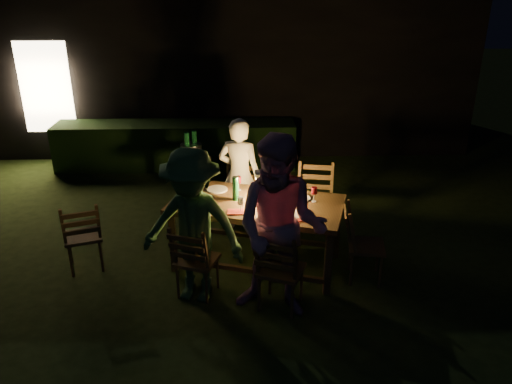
{
  "coord_description": "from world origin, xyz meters",
  "views": [
    {
      "loc": [
        0.63,
        -4.8,
        3.12
      ],
      "look_at": [
        0.81,
        0.58,
        0.82
      ],
      "focal_mm": 35.0,
      "sensor_mm": 36.0,
      "label": 1
    }
  ],
  "objects_px": {
    "lantern": "(262,188)",
    "ice_bucket": "(191,151)",
    "dining_table": "(257,208)",
    "side_table": "(192,165)",
    "chair_far_right": "(313,218)",
    "chair_spare": "(85,248)",
    "bottle_bucket_a": "(187,149)",
    "person_house_side": "(239,176)",
    "bottle_bucket_b": "(195,147)",
    "person_opp_right": "(280,229)",
    "chair_near_right": "(280,283)",
    "chair_near_left": "(197,272)",
    "chair_far_left": "(239,211)",
    "chair_end": "(364,257)",
    "bottle_table": "(235,188)",
    "person_opp_left": "(193,227)"
  },
  "relations": [
    {
      "from": "person_opp_right",
      "to": "side_table",
      "type": "xyz_separation_m",
      "value": [
        -1.07,
        2.57,
        -0.26
      ]
    },
    {
      "from": "chair_far_right",
      "to": "person_opp_left",
      "type": "bearing_deg",
      "value": 51.13
    },
    {
      "from": "person_opp_left",
      "to": "chair_spare",
      "type": "bearing_deg",
      "value": 171.91
    },
    {
      "from": "lantern",
      "to": "ice_bucket",
      "type": "height_order",
      "value": "lantern"
    },
    {
      "from": "chair_far_left",
      "to": "chair_end",
      "type": "relative_size",
      "value": 1.01
    },
    {
      "from": "chair_end",
      "to": "bottle_bucket_a",
      "type": "xyz_separation_m",
      "value": [
        -2.1,
        1.97,
        0.64
      ]
    },
    {
      "from": "chair_near_left",
      "to": "chair_far_right",
      "type": "height_order",
      "value": "chair_far_right"
    },
    {
      "from": "dining_table",
      "to": "side_table",
      "type": "xyz_separation_m",
      "value": [
        -0.88,
        1.65,
        -0.06
      ]
    },
    {
      "from": "person_opp_right",
      "to": "chair_near_right",
      "type": "bearing_deg",
      "value": 92.4
    },
    {
      "from": "person_opp_left",
      "to": "bottle_bucket_b",
      "type": "relative_size",
      "value": 5.18
    },
    {
      "from": "chair_far_left",
      "to": "side_table",
      "type": "distance_m",
      "value": 1.1
    },
    {
      "from": "side_table",
      "to": "chair_near_left",
      "type": "bearing_deg",
      "value": -84.39
    },
    {
      "from": "dining_table",
      "to": "ice_bucket",
      "type": "xyz_separation_m",
      "value": [
        -0.88,
        1.65,
        0.14
      ]
    },
    {
      "from": "lantern",
      "to": "bottle_table",
      "type": "distance_m",
      "value": 0.3
    },
    {
      "from": "person_house_side",
      "to": "bottle_table",
      "type": "xyz_separation_m",
      "value": [
        -0.05,
        -0.84,
        0.17
      ]
    },
    {
      "from": "chair_near_right",
      "to": "chair_far_right",
      "type": "xyz_separation_m",
      "value": [
        0.54,
        1.45,
        0.02
      ]
    },
    {
      "from": "chair_far_right",
      "to": "dining_table",
      "type": "bearing_deg",
      "value": 47.83
    },
    {
      "from": "bottle_table",
      "to": "bottle_bucket_b",
      "type": "xyz_separation_m",
      "value": [
        -0.59,
        1.62,
        -0.03
      ]
    },
    {
      "from": "chair_far_right",
      "to": "lantern",
      "type": "relative_size",
      "value": 2.92
    },
    {
      "from": "chair_far_right",
      "to": "chair_end",
      "type": "relative_size",
      "value": 1.13
    },
    {
      "from": "chair_end",
      "to": "person_house_side",
      "type": "xyz_separation_m",
      "value": [
        -1.37,
        1.28,
        0.5
      ]
    },
    {
      "from": "chair_far_right",
      "to": "bottle_bucket_b",
      "type": "bearing_deg",
      "value": -25.14
    },
    {
      "from": "bottle_bucket_b",
      "to": "dining_table",
      "type": "bearing_deg",
      "value": -63.96
    },
    {
      "from": "dining_table",
      "to": "chair_far_left",
      "type": "bearing_deg",
      "value": 120.4
    },
    {
      "from": "chair_spare",
      "to": "ice_bucket",
      "type": "relative_size",
      "value": 3.03
    },
    {
      "from": "chair_spare",
      "to": "side_table",
      "type": "height_order",
      "value": "chair_spare"
    },
    {
      "from": "chair_spare",
      "to": "person_opp_right",
      "type": "relative_size",
      "value": 0.49
    },
    {
      "from": "person_house_side",
      "to": "lantern",
      "type": "distance_m",
      "value": 0.94
    },
    {
      "from": "side_table",
      "to": "dining_table",
      "type": "bearing_deg",
      "value": -62.04
    },
    {
      "from": "chair_far_right",
      "to": "person_house_side",
      "type": "relative_size",
      "value": 0.66
    },
    {
      "from": "chair_near_left",
      "to": "side_table",
      "type": "xyz_separation_m",
      "value": [
        -0.22,
        2.25,
        0.39
      ]
    },
    {
      "from": "ice_bucket",
      "to": "bottle_bucket_a",
      "type": "height_order",
      "value": "bottle_bucket_a"
    },
    {
      "from": "chair_near_right",
      "to": "bottle_bucket_b",
      "type": "xyz_separation_m",
      "value": [
        -1.03,
        2.56,
        0.63
      ]
    },
    {
      "from": "person_house_side",
      "to": "bottle_bucket_b",
      "type": "xyz_separation_m",
      "value": [
        -0.63,
        0.77,
        0.14
      ]
    },
    {
      "from": "dining_table",
      "to": "person_opp_right",
      "type": "distance_m",
      "value": 0.96
    },
    {
      "from": "chair_far_left",
      "to": "ice_bucket",
      "type": "relative_size",
      "value": 3.06
    },
    {
      "from": "person_house_side",
      "to": "side_table",
      "type": "relative_size",
      "value": 2.04
    },
    {
      "from": "person_opp_left",
      "to": "lantern",
      "type": "distance_m",
      "value": 1.01
    },
    {
      "from": "dining_table",
      "to": "chair_near_left",
      "type": "bearing_deg",
      "value": -120.4
    },
    {
      "from": "bottle_table",
      "to": "person_opp_right",
      "type": "bearing_deg",
      "value": -66.39
    },
    {
      "from": "chair_far_left",
      "to": "chair_end",
      "type": "bearing_deg",
      "value": 151.92
    },
    {
      "from": "person_opp_right",
      "to": "side_table",
      "type": "bearing_deg",
      "value": 129.49
    },
    {
      "from": "bottle_table",
      "to": "ice_bucket",
      "type": "xyz_separation_m",
      "value": [
        -0.64,
        1.58,
        -0.08
      ]
    },
    {
      "from": "chair_near_right",
      "to": "chair_end",
      "type": "relative_size",
      "value": 1.05
    },
    {
      "from": "chair_spare",
      "to": "bottle_bucket_a",
      "type": "xyz_separation_m",
      "value": [
        1.06,
        1.65,
        0.64
      ]
    },
    {
      "from": "person_opp_right",
      "to": "bottle_bucket_a",
      "type": "xyz_separation_m",
      "value": [
        -1.12,
        2.53,
        -0.02
      ]
    },
    {
      "from": "person_opp_right",
      "to": "person_opp_left",
      "type": "height_order",
      "value": "person_opp_right"
    },
    {
      "from": "chair_spare",
      "to": "chair_near_left",
      "type": "bearing_deg",
      "value": -41.31
    },
    {
      "from": "chair_spare",
      "to": "bottle_bucket_a",
      "type": "relative_size",
      "value": 2.84
    },
    {
      "from": "chair_near_right",
      "to": "lantern",
      "type": "bearing_deg",
      "value": 122.06
    }
  ]
}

